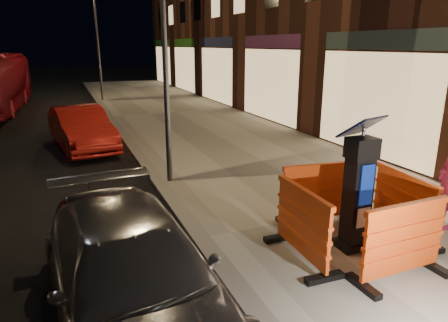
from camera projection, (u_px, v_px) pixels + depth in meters
name	position (u px, v px, depth m)	size (l,w,h in m)	color
ground_plane	(202.00, 246.00, 6.58)	(120.00, 120.00, 0.00)	black
sidewalk	(350.00, 214.00, 7.64)	(6.00, 60.00, 0.15)	gray
kerb	(202.00, 242.00, 6.56)	(0.30, 60.00, 0.15)	slate
parking_kiosk	(358.00, 188.00, 5.97)	(0.62, 0.62, 1.96)	black
barrier_front	(404.00, 242.00, 5.25)	(1.40, 0.58, 1.09)	#EC4B12
barrier_back	(319.00, 194.00, 6.94)	(1.40, 0.58, 1.09)	#EC4B12
barrier_kerbside	(302.00, 225.00, 5.75)	(1.40, 0.58, 1.09)	#EC4B12
barrier_bldgside	(403.00, 205.00, 6.44)	(1.40, 0.58, 1.09)	#EC4B12
car_silver	(136.00, 322.00, 4.77)	(1.81, 4.45, 1.29)	#A9A9AE
car_red	(83.00, 149.00, 12.68)	(1.41, 4.05, 1.33)	#A71A15
street_lamp_mid	(165.00, 47.00, 8.45)	(0.12, 0.12, 6.00)	#3F3F44
street_lamp_far	(98.00, 45.00, 21.79)	(0.12, 0.12, 6.00)	#3F3F44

